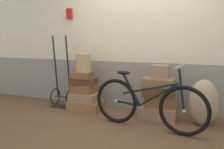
% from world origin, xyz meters
% --- Properties ---
extents(ground, '(9.73, 5.20, 0.06)m').
position_xyz_m(ground, '(0.00, 0.00, -0.03)').
color(ground, brown).
extents(station_building, '(7.73, 0.74, 2.90)m').
position_xyz_m(station_building, '(0.01, 0.85, 1.46)').
color(station_building, gray).
rests_on(station_building, ground).
extents(suitcase_0, '(0.61, 0.47, 0.17)m').
position_xyz_m(suitcase_0, '(-0.94, 0.34, 0.09)').
color(suitcase_0, olive).
rests_on(suitcase_0, ground).
extents(suitcase_1, '(0.54, 0.42, 0.16)m').
position_xyz_m(suitcase_1, '(-0.94, 0.33, 0.25)').
color(suitcase_1, '#937051').
rests_on(suitcase_1, suitcase_0).
extents(suitcase_2, '(0.45, 0.34, 0.16)m').
position_xyz_m(suitcase_2, '(-0.97, 0.33, 0.41)').
color(suitcase_2, brown).
rests_on(suitcase_2, suitcase_1).
extents(suitcase_3, '(0.48, 0.37, 0.12)m').
position_xyz_m(suitcase_3, '(-0.97, 0.35, 0.54)').
color(suitcase_3, '#4C2D19').
rests_on(suitcase_3, suitcase_2).
extents(suitcase_4, '(0.38, 0.30, 0.12)m').
position_xyz_m(suitcase_4, '(-0.99, 0.30, 0.66)').
color(suitcase_4, brown).
rests_on(suitcase_4, suitcase_3).
extents(suitcase_5, '(0.62, 0.38, 0.21)m').
position_xyz_m(suitcase_5, '(0.41, 0.33, 0.10)').
color(suitcase_5, '#937051').
rests_on(suitcase_5, ground).
extents(suitcase_6, '(0.53, 0.37, 0.18)m').
position_xyz_m(suitcase_6, '(0.45, 0.35, 0.30)').
color(suitcase_6, brown).
rests_on(suitcase_6, suitcase_5).
extents(suitcase_7, '(0.55, 0.41, 0.16)m').
position_xyz_m(suitcase_7, '(0.42, 0.35, 0.47)').
color(suitcase_7, brown).
rests_on(suitcase_7, suitcase_6).
extents(suitcase_8, '(0.54, 0.39, 0.13)m').
position_xyz_m(suitcase_8, '(0.42, 0.33, 0.62)').
color(suitcase_8, olive).
rests_on(suitcase_8, suitcase_7).
extents(suitcase_9, '(0.29, 0.20, 0.22)m').
position_xyz_m(suitcase_9, '(0.43, 0.33, 0.79)').
color(suitcase_9, '#937051').
rests_on(suitcase_9, suitcase_8).
extents(wicker_basket, '(0.28, 0.28, 0.34)m').
position_xyz_m(wicker_basket, '(-0.96, 0.33, 0.89)').
color(wicker_basket, tan).
rests_on(wicker_basket, suitcase_4).
extents(luggage_trolley, '(0.38, 0.39, 1.38)m').
position_xyz_m(luggage_trolley, '(-1.51, 0.43, 0.30)').
color(luggage_trolley, black).
rests_on(luggage_trolley, ground).
extents(burlap_sack, '(0.43, 0.37, 0.71)m').
position_xyz_m(burlap_sack, '(1.11, 0.28, 0.36)').
color(burlap_sack, tan).
rests_on(burlap_sack, ground).
extents(bicycle, '(1.74, 0.46, 0.96)m').
position_xyz_m(bicycle, '(0.34, -0.17, 0.37)').
color(bicycle, black).
rests_on(bicycle, ground).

